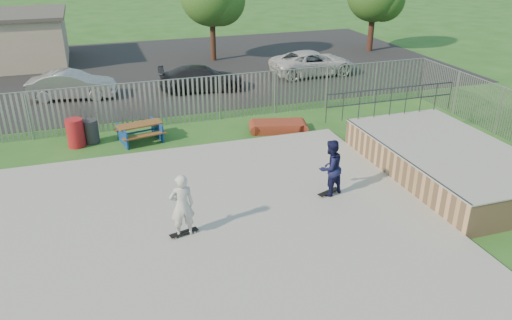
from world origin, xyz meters
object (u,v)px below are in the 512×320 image
object	(u,v)px
skater_white	(182,206)
car_dark	(202,78)
trash_bin_grey	(91,132)
car_silver	(72,85)
skater_navy	(330,168)
trash_bin_red	(75,133)
picnic_table	(140,132)
car_white	(313,63)
funbox	(278,126)

from	to	relation	value
skater_white	car_dark	bearing A→B (deg)	-108.22
trash_bin_grey	car_dark	world-z (taller)	car_dark
car_silver	skater_navy	bearing A→B (deg)	-140.63
trash_bin_red	picnic_table	bearing A→B (deg)	-4.93
car_dark	car_white	world-z (taller)	car_white
trash_bin_red	skater_white	size ratio (longest dim) A/B	0.62
car_white	trash_bin_red	bearing A→B (deg)	116.58
trash_bin_red	trash_bin_grey	xyz separation A→B (m)	(0.58, 0.18, -0.08)
trash_bin_red	car_white	world-z (taller)	car_white
funbox	skater_navy	bearing A→B (deg)	-81.58
trash_bin_grey	skater_white	xyz separation A→B (m)	(2.18, -7.94, 0.57)
funbox	car_silver	bearing A→B (deg)	151.45
car_silver	skater_navy	xyz separation A→B (m)	(7.66, -13.40, 0.34)
picnic_table	skater_white	size ratio (longest dim) A/B	1.10
skater_navy	car_dark	bearing A→B (deg)	-104.79
trash_bin_red	skater_white	world-z (taller)	skater_white
trash_bin_grey	car_white	bearing A→B (deg)	28.38
car_silver	car_dark	xyz separation A→B (m)	(6.46, -0.64, -0.05)
skater_navy	car_silver	bearing A→B (deg)	-80.41
trash_bin_grey	car_silver	world-z (taller)	car_silver
trash_bin_red	car_dark	world-z (taller)	car_dark
car_dark	skater_navy	world-z (taller)	skater_navy
car_dark	picnic_table	bearing A→B (deg)	153.78
trash_bin_grey	car_dark	bearing A→B (deg)	44.87
picnic_table	car_silver	world-z (taller)	car_silver
picnic_table	car_silver	bearing A→B (deg)	98.95
car_silver	skater_white	world-z (taller)	skater_white
skater_navy	funbox	bearing A→B (deg)	-115.37
car_white	skater_navy	size ratio (longest dim) A/B	2.78
car_silver	car_white	xyz separation A→B (m)	(13.32, 0.46, 0.00)
picnic_table	car_dark	distance (m)	7.24
skater_navy	skater_white	bearing A→B (deg)	-9.60
funbox	trash_bin_red	xyz separation A→B (m)	(-8.06, 0.91, 0.36)
skater_white	picnic_table	bearing A→B (deg)	-91.11
car_silver	car_white	world-z (taller)	car_white
trash_bin_grey	skater_navy	bearing A→B (deg)	-45.52
picnic_table	car_silver	size ratio (longest dim) A/B	0.47
picnic_table	trash_bin_grey	xyz separation A→B (m)	(-1.85, 0.39, 0.11)
funbox	car_silver	xyz separation A→B (m)	(-8.20, 7.44, 0.51)
trash_bin_grey	car_dark	size ratio (longest dim) A/B	0.21
picnic_table	trash_bin_grey	distance (m)	1.89
car_dark	skater_navy	bearing A→B (deg)	-168.35
picnic_table	car_white	world-z (taller)	car_white
skater_navy	picnic_table	bearing A→B (deg)	-72.82
picnic_table	skater_navy	xyz separation A→B (m)	(5.09, -6.67, 0.68)
funbox	skater_white	world-z (taller)	skater_white
car_silver	car_white	size ratio (longest dim) A/B	0.84
car_silver	skater_navy	size ratio (longest dim) A/B	2.33
trash_bin_red	car_dark	size ratio (longest dim) A/B	0.25
car_white	skater_navy	bearing A→B (deg)	156.42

